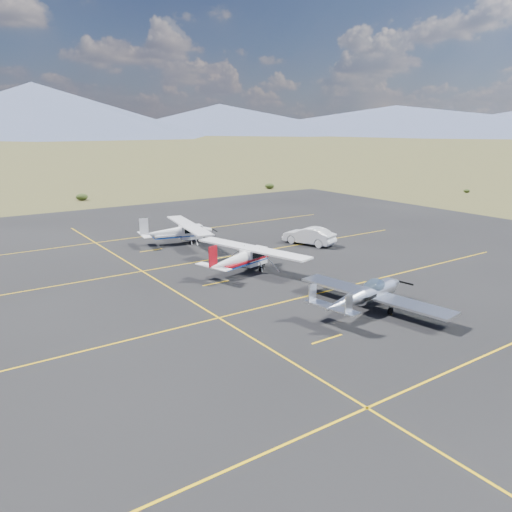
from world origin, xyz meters
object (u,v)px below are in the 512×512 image
object	(u,v)px
aircraft_cessna	(243,257)
aircraft_plain	(178,231)
aircraft_low_wing	(367,294)
sedan	(309,236)

from	to	relation	value
aircraft_cessna	aircraft_plain	distance (m)	10.88
aircraft_low_wing	aircraft_cessna	world-z (taller)	aircraft_cessna
aircraft_low_wing	aircraft_cessna	size ratio (longest dim) A/B	0.99
sedan	aircraft_plain	bearing A→B (deg)	-56.07
aircraft_cessna	sedan	xyz separation A→B (m)	(9.56, 3.94, -0.33)
aircraft_cessna	aircraft_low_wing	bearing A→B (deg)	-97.09
aircraft_plain	aircraft_low_wing	bearing A→B (deg)	-76.34
aircraft_cessna	aircraft_plain	size ratio (longest dim) A/B	0.99
aircraft_cessna	aircraft_plain	bearing A→B (deg)	73.76
aircraft_low_wing	aircraft_cessna	bearing A→B (deg)	88.78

